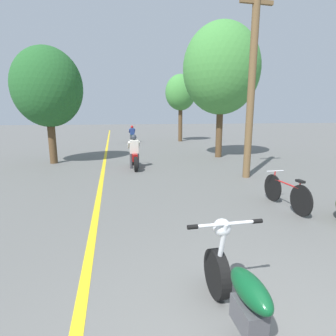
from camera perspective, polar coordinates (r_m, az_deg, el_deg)
name	(u,v)px	position (r m, az deg, el deg)	size (l,w,h in m)	color
lane_stripe_center	(105,156)	(14.02, -13.47, 2.51)	(0.14, 48.00, 0.01)	yellow
utility_pole	(252,83)	(9.28, 17.75, 17.28)	(1.10, 0.24, 6.10)	brown
roadside_tree_right_near	(222,69)	(13.68, 11.57, 20.28)	(3.74, 3.36, 6.42)	#513A23
roadside_tree_right_far	(181,93)	(21.55, 2.76, 15.99)	(2.43, 2.19, 5.26)	#513A23
roadside_tree_left	(48,88)	(12.62, -24.74, 15.59)	(2.88, 2.59, 4.92)	#513A23
motorcycle_foreground	(246,304)	(2.79, 16.63, -26.53)	(0.84, 2.05, 1.01)	black
motorcycle_rider_lead	(134,155)	(10.62, -7.35, 2.72)	(0.50, 1.92, 1.35)	black
motorcycle_rider_far	(132,136)	(20.76, -7.78, 6.92)	(0.50, 1.92, 1.31)	black
bicycle_parked	(286,193)	(6.63, 24.29, -4.89)	(0.44, 1.70, 0.78)	black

